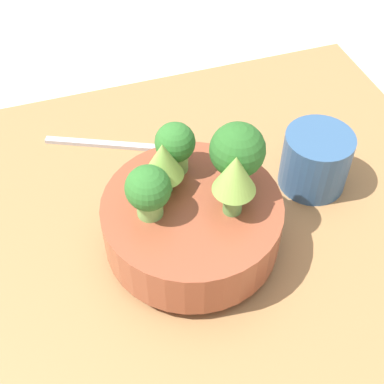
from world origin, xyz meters
TOP-DOWN VIEW (x-y plane):
  - ground_plane at (0.00, 0.00)m, footprint 6.00×6.00m
  - table at (0.00, 0.00)m, footprint 0.81×0.72m
  - bowl at (-0.02, -0.02)m, footprint 0.20×0.20m
  - broccoli_floret_right at (0.02, -0.02)m, footprint 0.05×0.05m
  - romanesco_piece_near at (0.00, -0.05)m, footprint 0.05×0.05m
  - romanesco_piece_far at (-0.06, 0.00)m, footprint 0.05×0.05m
  - broccoli_floret_front at (-0.02, -0.08)m, footprint 0.05×0.05m
  - broccoli_floret_left at (-0.08, -0.03)m, footprint 0.06×0.06m
  - cup at (-0.21, -0.07)m, footprint 0.09×0.09m
  - fork at (0.03, -0.23)m, footprint 0.18×0.09m

SIDE VIEW (x-z plane):
  - ground_plane at x=0.00m, z-range 0.00..0.00m
  - table at x=0.00m, z-range 0.00..0.04m
  - fork at x=0.03m, z-range 0.04..0.04m
  - cup at x=-0.21m, z-range 0.04..0.12m
  - bowl at x=-0.02m, z-range 0.04..0.12m
  - broccoli_floret_right at x=0.02m, z-range 0.12..0.18m
  - broccoli_floret_front at x=-0.02m, z-range 0.12..0.18m
  - romanesco_piece_near at x=0.00m, z-range 0.12..0.19m
  - romanesco_piece_far at x=-0.06m, z-range 0.13..0.21m
  - broccoli_floret_left at x=-0.08m, z-range 0.13..0.21m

